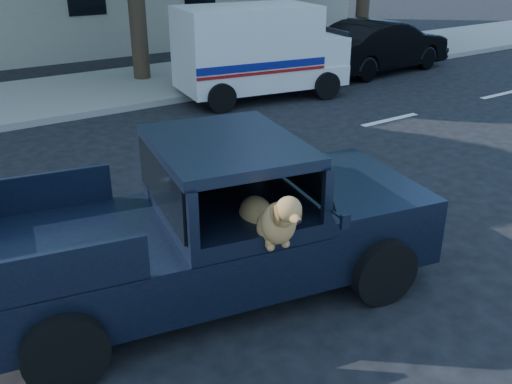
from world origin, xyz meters
The scene contains 5 objects.
ground centered at (0.00, 0.00, 0.00)m, with size 120.00×120.00×0.00m, color black.
lane_stripes centered at (2.00, 3.40, 0.01)m, with size 21.60×0.14×0.01m, color silver, non-canonical shape.
pickup_truck centered at (1.45, -0.07, 0.58)m, with size 5.04×2.87×1.71m.
mail_truck centered at (6.74, 6.65, 0.95)m, with size 4.20×2.54×2.17m.
parked_sedan centered at (11.41, 7.11, 0.75)m, with size 4.54×1.58×1.50m, color black.
Camera 1 is at (-1.07, -4.80, 3.55)m, focal length 40.00 mm.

